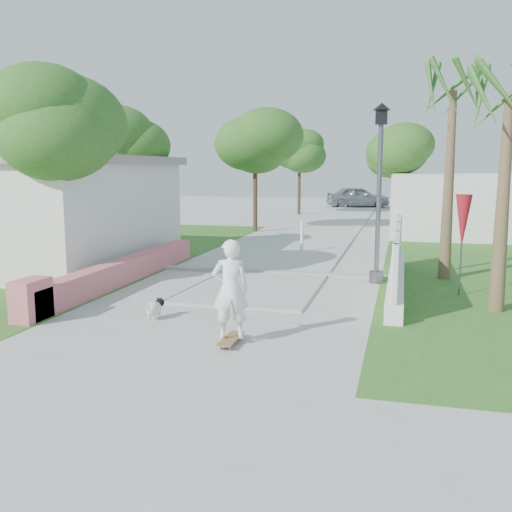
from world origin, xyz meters
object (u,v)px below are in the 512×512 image
(parked_car, at_px, (358,197))
(patio_umbrella, at_px, (463,222))
(bollard, at_px, (302,236))
(skateboarder, at_px, (193,290))
(dog, at_px, (155,308))
(street_lamp, at_px, (379,187))

(parked_car, bearing_deg, patio_umbrella, 173.08)
(bollard, relative_size, skateboarder, 0.49)
(skateboarder, bearing_deg, bollard, -113.18)
(dog, distance_m, parked_car, 31.99)
(bollard, distance_m, patio_umbrella, 7.25)
(patio_umbrella, relative_size, skateboarder, 1.03)
(patio_umbrella, relative_size, parked_car, 0.51)
(patio_umbrella, xyz_separation_m, skateboarder, (-4.86, -4.18, -0.93))
(skateboarder, bearing_deg, dog, -51.93)
(street_lamp, relative_size, dog, 7.72)
(street_lamp, distance_m, bollard, 5.56)
(bollard, bearing_deg, skateboarder, -91.56)
(street_lamp, xyz_separation_m, dog, (-3.97, -4.59, -2.21))
(bollard, xyz_separation_m, dog, (-1.27, -9.09, -0.37))
(street_lamp, relative_size, parked_car, 0.99)
(patio_umbrella, xyz_separation_m, dog, (-5.87, -3.59, -1.47))
(skateboarder, distance_m, dog, 1.29)
(patio_umbrella, bearing_deg, parked_car, 99.04)
(dog, bearing_deg, street_lamp, 59.59)
(street_lamp, distance_m, parked_car, 27.53)
(street_lamp, xyz_separation_m, patio_umbrella, (1.90, -1.00, -0.74))
(parked_car, bearing_deg, street_lamp, 169.50)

